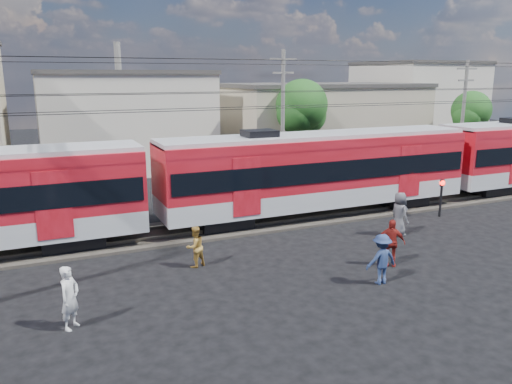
% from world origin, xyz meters
% --- Properties ---
extents(ground, '(120.00, 120.00, 0.00)m').
position_xyz_m(ground, '(0.00, 0.00, 0.00)').
color(ground, black).
rests_on(ground, ground).
extents(track_bed, '(70.00, 3.40, 0.12)m').
position_xyz_m(track_bed, '(0.00, 8.00, 0.06)').
color(track_bed, '#2D2823').
rests_on(track_bed, ground).
extents(rail_near, '(70.00, 0.12, 0.12)m').
position_xyz_m(rail_near, '(0.00, 7.25, 0.18)').
color(rail_near, '#59544C').
rests_on(rail_near, track_bed).
extents(rail_far, '(70.00, 0.12, 0.12)m').
position_xyz_m(rail_far, '(0.00, 8.75, 0.18)').
color(rail_far, '#59544C').
rests_on(rail_far, track_bed).
extents(commuter_train, '(50.30, 3.08, 4.17)m').
position_xyz_m(commuter_train, '(4.67, 8.00, 2.40)').
color(commuter_train, black).
rests_on(commuter_train, ground).
extents(catenary, '(70.00, 9.30, 7.52)m').
position_xyz_m(catenary, '(-8.65, 8.00, 5.14)').
color(catenary, black).
rests_on(catenary, ground).
extents(building_midwest, '(12.24, 12.24, 7.30)m').
position_xyz_m(building_midwest, '(-2.00, 27.00, 3.66)').
color(building_midwest, beige).
rests_on(building_midwest, ground).
extents(building_mideast, '(16.32, 10.20, 6.30)m').
position_xyz_m(building_mideast, '(14.00, 24.00, 3.16)').
color(building_mideast, tan).
rests_on(building_mideast, ground).
extents(building_east, '(10.20, 10.20, 8.30)m').
position_xyz_m(building_east, '(28.00, 28.00, 4.16)').
color(building_east, beige).
rests_on(building_east, ground).
extents(utility_pole_mid, '(1.80, 0.24, 8.50)m').
position_xyz_m(utility_pole_mid, '(6.00, 15.00, 4.53)').
color(utility_pole_mid, slate).
rests_on(utility_pole_mid, ground).
extents(utility_pole_east, '(1.80, 0.24, 8.00)m').
position_xyz_m(utility_pole_east, '(20.00, 14.00, 4.28)').
color(utility_pole_east, slate).
rests_on(utility_pole_east, ground).
extents(tree_near, '(3.82, 3.64, 6.72)m').
position_xyz_m(tree_near, '(9.19, 18.09, 4.66)').
color(tree_near, '#382619').
rests_on(tree_near, ground).
extents(tree_far, '(3.36, 3.12, 5.76)m').
position_xyz_m(tree_far, '(24.19, 17.09, 3.99)').
color(tree_far, '#382619').
rests_on(tree_far, ground).
extents(pedestrian_a, '(0.77, 0.79, 1.83)m').
position_xyz_m(pedestrian_a, '(-7.78, 0.79, 0.92)').
color(pedestrian_a, silver).
rests_on(pedestrian_a, ground).
extents(pedestrian_b, '(0.92, 0.82, 1.56)m').
position_xyz_m(pedestrian_b, '(-3.23, 3.83, 0.78)').
color(pedestrian_b, '#B38738').
rests_on(pedestrian_b, ground).
extents(pedestrian_c, '(1.14, 0.67, 1.75)m').
position_xyz_m(pedestrian_c, '(2.09, -0.19, 0.87)').
color(pedestrian_c, navy).
rests_on(pedestrian_c, ground).
extents(pedestrian_d, '(1.11, 0.93, 1.78)m').
position_xyz_m(pedestrian_d, '(3.45, 1.03, 0.89)').
color(pedestrian_d, maroon).
rests_on(pedestrian_d, ground).
extents(pedestrian_e, '(0.64, 0.97, 1.95)m').
position_xyz_m(pedestrian_e, '(6.12, 3.79, 0.98)').
color(pedestrian_e, '#4A4A4F').
rests_on(pedestrian_e, ground).
extents(car_silver, '(3.83, 1.54, 1.31)m').
position_xyz_m(car_silver, '(19.18, 13.98, 0.65)').
color(car_silver, '#B5B7BD').
rests_on(car_silver, ground).
extents(car_white, '(4.25, 1.90, 1.35)m').
position_xyz_m(car_white, '(24.65, 13.61, 0.68)').
color(car_white, white).
rests_on(car_white, ground).
extents(crossing_signal, '(0.28, 0.28, 1.91)m').
position_xyz_m(crossing_signal, '(10.01, 5.36, 1.32)').
color(crossing_signal, black).
rests_on(crossing_signal, ground).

